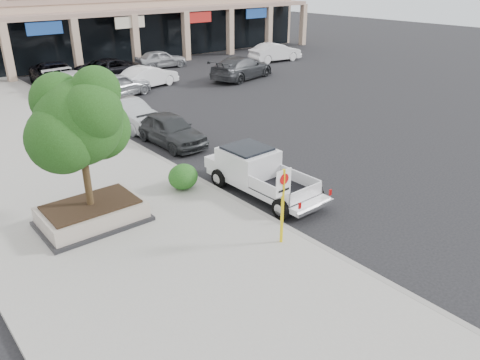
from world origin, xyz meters
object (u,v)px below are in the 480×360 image
at_px(planter, 92,214).
at_px(curb_car_b, 129,114).
at_px(no_parking_sign, 283,196).
at_px(lot_car_a, 117,85).
at_px(lot_car_b, 148,77).
at_px(pickup_truck, 264,175).
at_px(lot_car_e, 161,59).
at_px(planter_tree, 81,121).
at_px(lot_car_d, 114,69).
at_px(curb_car_d, 56,75).
at_px(curb_car_a, 170,129).
at_px(lot_car_c, 242,68).
at_px(lot_car_f, 275,52).
at_px(curb_car_c, 77,86).

xyz_separation_m(planter, curb_car_b, (5.66, 8.54, 0.26)).
distance_m(no_parking_sign, lot_car_a, 19.89).
xyz_separation_m(no_parking_sign, lot_car_b, (7.22, 20.67, -0.90)).
relative_size(pickup_truck, lot_car_e, 1.18).
relative_size(planter_tree, lot_car_d, 0.72).
distance_m(curb_car_b, curb_car_d, 11.55).
distance_m(planter_tree, lot_car_a, 16.90).
distance_m(curb_car_d, lot_car_b, 6.32).
height_order(pickup_truck, curb_car_a, pickup_truck).
bearing_deg(planter, lot_car_b, 55.61).
xyz_separation_m(lot_car_b, lot_car_c, (6.73, -2.02, 0.09)).
distance_m(lot_car_b, lot_car_f, 13.92).
xyz_separation_m(curb_car_d, lot_car_b, (4.90, -3.98, -0.09)).
bearing_deg(curb_car_d, lot_car_f, 0.05).
height_order(curb_car_c, lot_car_e, curb_car_c).
height_order(lot_car_c, lot_car_d, lot_car_c).
xyz_separation_m(curb_car_b, lot_car_d, (4.73, 11.57, 0.04)).
bearing_deg(lot_car_a, lot_car_f, -92.48).
bearing_deg(lot_car_c, planter, 114.47).
xyz_separation_m(lot_car_a, lot_car_e, (7.27, 6.92, -0.05)).
xyz_separation_m(curb_car_a, lot_car_b, (5.02, 11.01, 0.01)).
relative_size(lot_car_a, lot_car_b, 1.03).
height_order(curb_car_a, lot_car_a, lot_car_a).
xyz_separation_m(planter_tree, curb_car_a, (5.86, 4.92, -2.69)).
relative_size(no_parking_sign, lot_car_e, 0.54).
height_order(planter_tree, curb_car_b, planter_tree).
xyz_separation_m(pickup_truck, lot_car_d, (4.65, 21.78, -0.02)).
relative_size(lot_car_e, lot_car_f, 0.89).
relative_size(planter, lot_car_f, 0.67).
relative_size(planter_tree, lot_car_a, 0.88).
bearing_deg(curb_car_b, lot_car_d, 60.38).
relative_size(lot_car_b, lot_car_d, 0.80).
distance_m(curb_car_a, lot_car_c, 14.81).
bearing_deg(lot_car_c, lot_car_a, 71.61).
xyz_separation_m(curb_car_a, lot_car_d, (4.40, 15.03, 0.05)).
xyz_separation_m(curb_car_a, lot_car_c, (11.76, 9.00, 0.10)).
xyz_separation_m(planter, lot_car_d, (10.39, 20.10, 0.29)).
distance_m(curb_car_c, lot_car_b, 5.09).
bearing_deg(lot_car_d, curb_car_c, 125.78).
bearing_deg(lot_car_e, lot_car_c, -156.68).
bearing_deg(curb_car_a, lot_car_e, 59.08).
height_order(curb_car_b, lot_car_c, lot_car_c).
relative_size(pickup_truck, curb_car_d, 0.85).
distance_m(curb_car_c, curb_car_d, 4.06).
bearing_deg(planter, planter_tree, 48.97).
bearing_deg(curb_car_c, planter_tree, -115.19).
bearing_deg(lot_car_b, planter, 133.16).
xyz_separation_m(pickup_truck, curb_car_b, (-0.07, 10.22, -0.06)).
bearing_deg(curb_car_b, no_parking_sign, -105.51).
height_order(no_parking_sign, lot_car_f, no_parking_sign).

